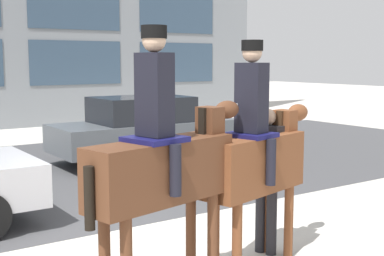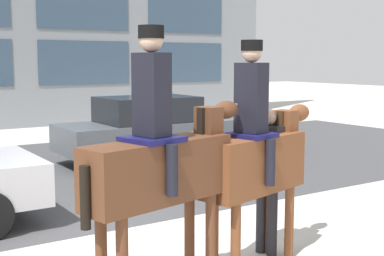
{
  "view_description": "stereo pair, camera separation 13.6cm",
  "coord_description": "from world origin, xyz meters",
  "views": [
    {
      "loc": [
        -3.25,
        -6.14,
        2.38
      ],
      "look_at": [
        0.23,
        -1.03,
        1.6
      ],
      "focal_mm": 50.0,
      "sensor_mm": 36.0,
      "label": 1
    },
    {
      "loc": [
        -3.14,
        -6.22,
        2.38
      ],
      "look_at": [
        0.23,
        -1.03,
        1.6
      ],
      "focal_mm": 50.0,
      "sensor_mm": 36.0,
      "label": 2
    }
  ],
  "objects": [
    {
      "name": "ground_plane",
      "position": [
        0.0,
        0.0,
        0.0
      ],
      "size": [
        80.0,
        80.0,
        0.0
      ],
      "primitive_type": "plane",
      "color": "beige"
    },
    {
      "name": "street_car_far_lane",
      "position": [
        2.9,
        4.91,
        0.79
      ],
      "size": [
        4.42,
        1.81,
        1.54
      ],
      "color": "#51565B",
      "rests_on": "ground_plane"
    },
    {
      "name": "mounted_horse_companion",
      "position": [
        0.73,
        -1.59,
        1.3
      ],
      "size": [
        1.89,
        0.78,
        2.61
      ],
      "rotation": [
        0.0,
        0.0,
        0.25
      ],
      "color": "brown",
      "rests_on": "ground_plane"
    },
    {
      "name": "pedestrian_bystander",
      "position": [
        1.11,
        -1.36,
        1.07
      ],
      "size": [
        0.8,
        0.6,
        1.81
      ],
      "rotation": [
        0.0,
        0.0,
        -2.88
      ],
      "color": "#232328",
      "rests_on": "ground_plane"
    },
    {
      "name": "road_surface",
      "position": [
        0.0,
        4.75,
        0.0
      ],
      "size": [
        25.4,
        8.5,
        0.01
      ],
      "color": "#444447",
      "rests_on": "ground_plane"
    },
    {
      "name": "mounted_horse_lead",
      "position": [
        -0.65,
        -1.84,
        1.4
      ],
      "size": [
        2.0,
        0.78,
        2.7
      ],
      "rotation": [
        0.0,
        0.0,
        0.22
      ],
      "color": "#59331E",
      "rests_on": "ground_plane"
    }
  ]
}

